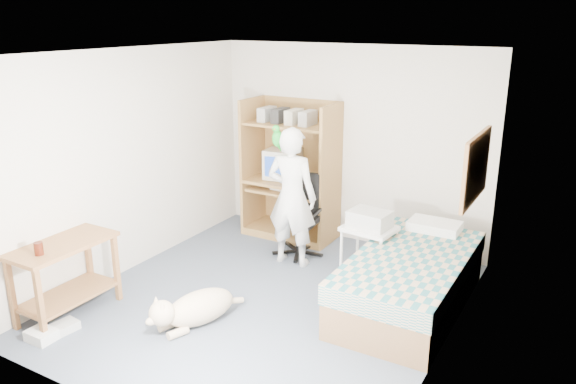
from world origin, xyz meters
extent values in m
plane|color=#434E5B|center=(0.00, 0.00, 0.00)|extent=(4.00, 4.00, 0.00)
cube|color=beige|center=(0.00, 2.00, 1.25)|extent=(3.60, 0.02, 2.50)
cube|color=beige|center=(1.80, 0.00, 1.25)|extent=(0.02, 4.00, 2.50)
cube|color=beige|center=(-1.80, 0.00, 1.25)|extent=(0.02, 4.00, 2.50)
cube|color=white|center=(0.00, 0.00, 2.50)|extent=(3.60, 4.00, 0.02)
cube|color=olive|center=(-1.28, 1.70, 0.90)|extent=(0.04, 0.60, 1.80)
cube|color=olive|center=(-0.12, 1.70, 0.90)|extent=(0.04, 0.60, 1.80)
cube|color=olive|center=(-0.70, 1.99, 0.90)|extent=(1.20, 0.02, 1.80)
cube|color=olive|center=(-0.70, 1.70, 0.74)|extent=(1.12, 0.60, 0.04)
cube|color=olive|center=(-0.70, 1.62, 0.64)|extent=(1.00, 0.50, 0.03)
cube|color=olive|center=(-0.70, 1.70, 1.50)|extent=(1.12, 0.55, 0.03)
cube|color=olive|center=(-0.70, 1.70, 0.05)|extent=(1.12, 0.60, 0.10)
cube|color=brown|center=(1.30, 0.60, 0.18)|extent=(1.00, 2.00, 0.36)
cube|color=#2A6B70|center=(1.30, 0.60, 0.46)|extent=(1.02, 2.02, 0.20)
cube|color=white|center=(1.30, 1.40, 0.60)|extent=(0.55, 0.35, 0.12)
cube|color=brown|center=(-1.55, -1.20, 0.73)|extent=(0.50, 1.00, 0.04)
cube|color=brown|center=(-1.75, -1.65, 0.35)|extent=(0.05, 0.05, 0.70)
cube|color=brown|center=(-1.35, -1.65, 0.35)|extent=(0.05, 0.05, 0.70)
cube|color=brown|center=(-1.75, -0.75, 0.35)|extent=(0.05, 0.05, 0.70)
cube|color=brown|center=(-1.35, -0.75, 0.35)|extent=(0.05, 0.05, 0.70)
cube|color=brown|center=(-1.55, -1.20, 0.20)|extent=(0.46, 0.92, 0.03)
cube|color=#906440|center=(1.78, 0.90, 1.45)|extent=(0.03, 0.90, 0.60)
cube|color=brown|center=(1.77, 0.90, 1.76)|extent=(0.04, 0.94, 0.04)
cube|color=brown|center=(1.77, 0.90, 1.14)|extent=(0.04, 0.94, 0.04)
cylinder|color=black|center=(-0.30, 1.20, 0.04)|extent=(0.56, 0.56, 0.06)
cylinder|color=black|center=(-0.30, 1.20, 0.21)|extent=(0.06, 0.06, 0.37)
cube|color=black|center=(-0.30, 1.20, 0.44)|extent=(0.46, 0.46, 0.07)
cube|color=black|center=(-0.32, 1.41, 0.74)|extent=(0.39, 0.09, 0.51)
cube|color=black|center=(-0.53, 1.18, 0.57)|extent=(0.06, 0.28, 0.04)
cube|color=black|center=(-0.07, 1.22, 0.57)|extent=(0.06, 0.28, 0.04)
imported|color=white|center=(-0.25, 0.95, 0.82)|extent=(0.63, 0.44, 1.64)
ellipsoid|color=#169924|center=(-0.45, 0.97, 1.48)|extent=(0.12, 0.12, 0.19)
sphere|color=#169924|center=(-0.45, 0.93, 1.60)|extent=(0.08, 0.08, 0.08)
cone|color=#F15015|center=(-0.45, 0.89, 1.60)|extent=(0.04, 0.04, 0.03)
cylinder|color=#169924|center=(-0.46, 1.01, 1.37)|extent=(0.04, 0.13, 0.12)
ellipsoid|color=tan|center=(-0.33, -0.69, 0.16)|extent=(0.57, 0.78, 0.32)
sphere|color=tan|center=(-0.47, -1.06, 0.24)|extent=(0.24, 0.24, 0.24)
cone|color=tan|center=(-0.53, -1.06, 0.35)|extent=(0.07, 0.07, 0.09)
cone|color=tan|center=(-0.42, -1.10, 0.35)|extent=(0.07, 0.07, 0.09)
ellipsoid|color=tan|center=(-0.50, -1.15, 0.20)|extent=(0.12, 0.15, 0.08)
cylinder|color=tan|center=(-0.19, -0.33, 0.10)|extent=(0.14, 0.23, 0.11)
cube|color=silver|center=(0.72, 0.94, 0.62)|extent=(0.58, 0.48, 0.04)
cube|color=silver|center=(0.72, 0.94, 0.16)|extent=(0.53, 0.44, 0.03)
cylinder|color=silver|center=(0.48, 0.75, 0.31)|extent=(0.03, 0.03, 0.62)
cylinder|color=silver|center=(0.96, 0.75, 0.31)|extent=(0.03, 0.03, 0.62)
cylinder|color=silver|center=(0.48, 1.12, 0.31)|extent=(0.03, 0.03, 0.62)
cylinder|color=silver|center=(0.96, 1.12, 0.31)|extent=(0.03, 0.03, 0.62)
cube|color=#B3B3AE|center=(0.72, 0.94, 0.73)|extent=(0.45, 0.36, 0.18)
cube|color=beige|center=(-0.84, 1.75, 0.96)|extent=(0.46, 0.47, 0.39)
cube|color=navy|center=(-0.81, 1.54, 0.96)|extent=(0.33, 0.05, 0.27)
cube|color=beige|center=(-0.68, 1.58, 0.67)|extent=(0.46, 0.19, 0.03)
cylinder|color=gold|center=(-0.31, 1.65, 0.82)|extent=(0.08, 0.08, 0.12)
cylinder|color=#43160A|center=(-1.50, -1.48, 0.81)|extent=(0.08, 0.08, 0.12)
cube|color=silver|center=(-1.38, -1.66, 0.05)|extent=(0.25, 0.20, 0.10)
cube|color=beige|center=(-1.33, -1.44, 0.04)|extent=(0.20, 0.24, 0.08)
camera|label=1|loc=(2.79, -4.40, 2.82)|focal=35.00mm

